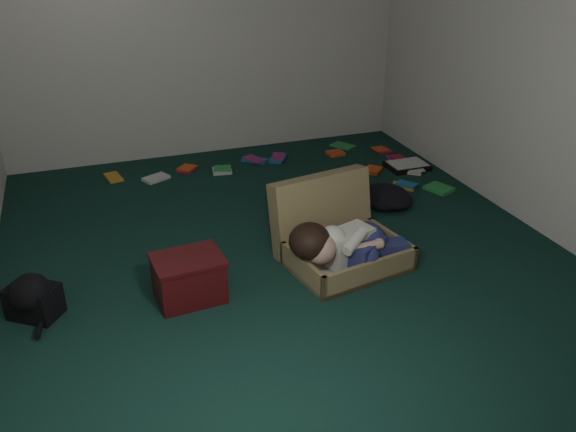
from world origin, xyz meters
TOP-DOWN VIEW (x-y plane):
  - floor at (0.00, 0.00)m, footprint 4.50×4.50m
  - wall_back at (0.00, 2.25)m, footprint 4.50×0.00m
  - wall_front at (0.00, -2.25)m, footprint 4.50×0.00m
  - wall_right at (2.00, 0.00)m, footprint 0.00×4.50m
  - suitcase at (0.33, -0.24)m, footprint 0.91×0.89m
  - person at (0.32, -0.44)m, footprint 0.87×0.42m
  - maroon_bin at (-0.76, -0.40)m, footprint 0.46×0.38m
  - backpack at (-1.70, -0.27)m, footprint 0.48×0.46m
  - clothing_pile at (1.21, 0.46)m, footprint 0.53×0.47m
  - paper_tray at (1.70, 1.13)m, footprint 0.39×0.29m
  - book_scatter at (0.78, 1.47)m, footprint 2.96×1.55m

SIDE VIEW (x-z plane):
  - floor at x=0.00m, z-range 0.00..0.00m
  - book_scatter at x=0.78m, z-range 0.00..0.02m
  - paper_tray at x=1.70m, z-range 0.00..0.05m
  - clothing_pile at x=1.21m, z-range 0.00..0.15m
  - backpack at x=-1.70m, z-range 0.00..0.22m
  - maroon_bin at x=-0.76m, z-range 0.00..0.30m
  - suitcase at x=0.33m, z-range -0.12..0.46m
  - person at x=0.32m, z-range 0.04..0.40m
  - wall_back at x=0.00m, z-range -0.95..3.55m
  - wall_front at x=0.00m, z-range -0.95..3.55m
  - wall_right at x=2.00m, z-range -0.95..3.55m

